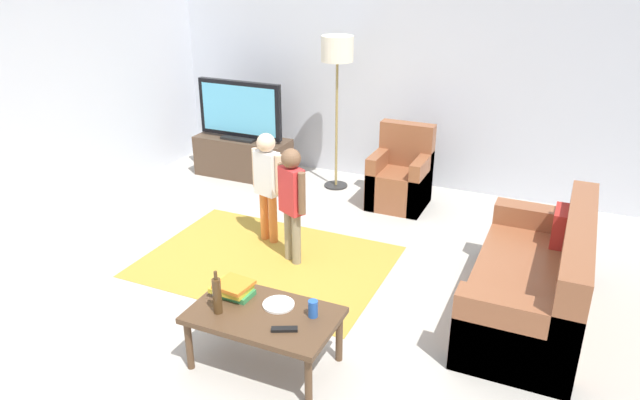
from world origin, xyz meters
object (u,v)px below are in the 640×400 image
Objects in this scene: couch at (539,285)px; armchair at (401,179)px; child_center at (292,195)px; tv_remote at (284,329)px; tv at (240,111)px; bottle at (217,295)px; floor_lamp at (337,57)px; tv_stand at (243,158)px; plate at (279,304)px; child_near_tv at (267,178)px; coffee_table at (264,319)px; soda_can at (313,309)px; book_stack at (233,289)px.

armchair is (-1.63, 1.72, 0.01)m from couch.
child_center reaches higher than tv_remote.
bottle is (1.76, -3.22, -0.29)m from tv.
floor_lamp reaches higher than couch.
couch is at bearing -25.46° from tv_stand.
armchair is at bearing 90.61° from plate.
child_near_tv is at bearing 95.95° from tv_remote.
soda_can is at bearing 17.35° from coffee_table.
child_center is 6.41× the size of tv_remote.
soda_can reaches higher than coffee_table.
armchair is 3.00m from book_stack.
child_center is at bearing 89.28° from tv_remote.
child_center is 1.69m from tv_remote.
tv reaches higher than soda_can.
tv_stand is at bearing 90.00° from tv.
child_center is 1.54m from bottle.
tv is 2.13m from armchair.
child_near_tv reaches higher than tv_remote.
tv_stand is at bearing 154.54° from couch.
book_stack reaches higher than coffee_table.
coffee_table is (0.49, -1.40, -0.28)m from child_center.
armchair is at bearing -0.51° from tv.
floor_lamp is (1.20, 0.15, 1.30)m from tv_stand.
bottle reaches higher than tv_stand.
armchair is at bearing 57.11° from child_near_tv.
child_near_tv is 9.16× the size of soda_can.
floor_lamp is (-0.86, 0.19, 1.25)m from armchair.
tv reaches higher than armchair.
armchair reaches higher than tv_remote.
plate is (0.35, 0.02, -0.05)m from book_stack.
book_stack is at bearing -81.66° from child_center.
child_center is at bearing 112.82° from plate.
tv_remote is (2.26, -3.22, -0.42)m from tv.
soda_can is at bearing -58.14° from child_center.
floor_lamp is 8.09× the size of plate.
floor_lamp is 10.47× the size of tv_remote.
couch reaches higher than coffee_table.
book_stack reaches higher than plate.
child_center is 1.54m from soda_can.
bottle is (-0.28, -0.12, 0.18)m from coffee_table.
book_stack is 1.67× the size of tv_remote.
bottle is (0.21, -1.52, -0.10)m from child_center.
couch is (3.69, -1.76, 0.05)m from tv_stand.
floor_lamp is at bearing 8.21° from tv.
child_center is at bearing -34.77° from child_near_tv.
bottle is at bearing -61.46° from tv_stand.
floor_lamp is at bearing 99.47° from bottle.
bottle is at bearing -95.33° from armchair.
bottle is 1.44× the size of plate.
floor_lamp is 3.58m from bottle.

